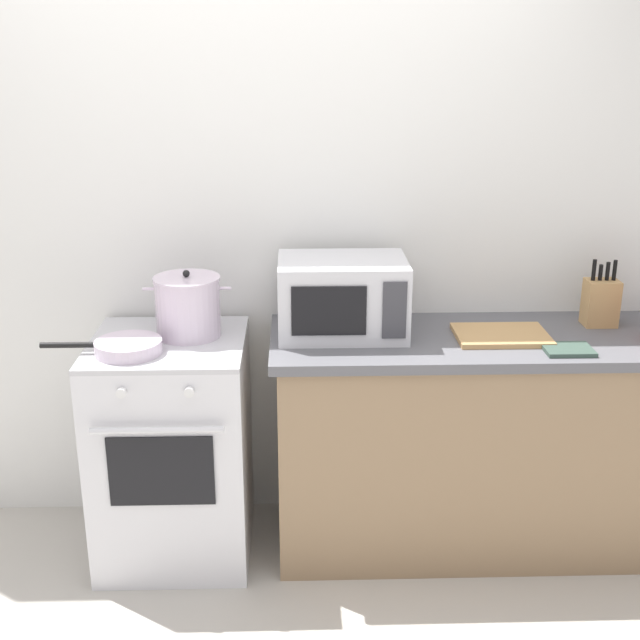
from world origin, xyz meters
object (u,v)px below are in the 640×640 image
cutting_board (501,335)px  frying_pan (127,347)px  knife_block (601,302)px  stock_pot (188,306)px  stove (174,448)px  oven_mitt (568,350)px  microwave (342,297)px

cutting_board → frying_pan: bearing=-174.9°
cutting_board → knife_block: bearing=17.9°
stock_pot → stove: bearing=-140.9°
stove → stock_pot: bearing=39.1°
frying_pan → oven_mitt: 1.65m
cutting_board → oven_mitt: (0.21, -0.16, -0.00)m
cutting_board → stove: bearing=-180.0°
frying_pan → cutting_board: size_ratio=1.25×
stock_pot → oven_mitt: stock_pot is taller
knife_block → cutting_board: bearing=-162.1°
stove → stock_pot: stock_pot is taller
microwave → cutting_board: (0.62, -0.08, -0.14)m
frying_pan → knife_block: bearing=8.2°
knife_block → oven_mitt: bearing=-126.3°
microwave → knife_block: size_ratio=1.81×
knife_block → oven_mitt: 0.38m
frying_pan → cutting_board: frying_pan is taller
stock_pot → cutting_board: stock_pot is taller
frying_pan → stove: bearing=44.7°
stock_pot → knife_block: knife_block is taller
stove → oven_mitt: oven_mitt is taller
microwave → oven_mitt: microwave is taller
frying_pan → knife_block: size_ratio=1.63×
stock_pot → oven_mitt: size_ratio=1.90×
cutting_board → oven_mitt: size_ratio=2.00×
stock_pot → microwave: 0.61m
stove → oven_mitt: (1.52, -0.16, 0.47)m
stock_pot → frying_pan: size_ratio=0.76×
microwave → stock_pot: bearing=-178.7°
stove → oven_mitt: 1.60m
stock_pot → microwave: size_ratio=0.68×
microwave → cutting_board: 0.64m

